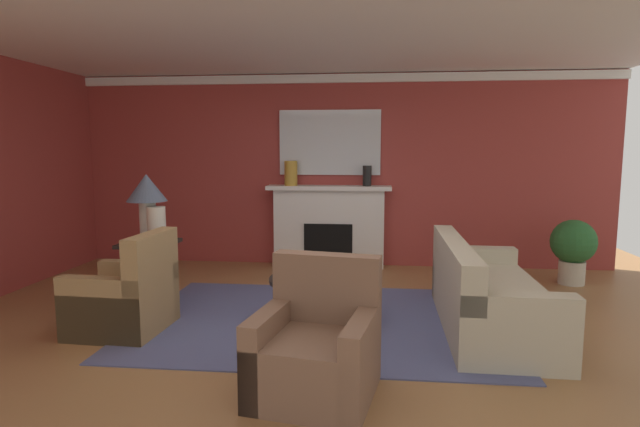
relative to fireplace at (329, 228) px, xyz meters
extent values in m
plane|color=olive|center=(0.04, -2.69, -0.57)|extent=(9.72, 9.72, 0.00)
cube|color=#9E3833|center=(0.04, 0.21, 0.84)|extent=(8.08, 0.12, 2.81)
cube|color=white|center=(0.04, -2.39, 2.27)|extent=(8.08, 6.28, 0.06)
cube|color=white|center=(0.04, 0.13, 2.16)|extent=(8.08, 0.08, 0.12)
cube|color=#4C517A|center=(0.12, -2.43, -0.56)|extent=(3.59, 2.52, 0.01)
cube|color=white|center=(0.00, 0.01, 0.00)|extent=(1.60, 0.25, 1.14)
cube|color=black|center=(0.00, -0.01, -0.22)|extent=(0.70, 0.26, 0.60)
cube|color=white|center=(0.00, -0.02, 0.60)|extent=(1.80, 0.35, 0.06)
cube|color=silver|center=(0.00, 0.12, 1.25)|extent=(1.48, 0.04, 0.94)
cube|color=#BCB299|center=(1.77, -2.48, -0.34)|extent=(0.94, 2.12, 0.45)
cube|color=#BCB299|center=(1.42, -2.48, 0.08)|extent=(0.24, 2.10, 0.40)
cube|color=#BCB299|center=(1.76, -3.43, -0.26)|extent=(0.90, 0.22, 0.62)
cube|color=#BCB299|center=(1.79, -1.53, -0.26)|extent=(0.90, 0.22, 0.62)
cube|color=#9E7A4C|center=(-1.72, -2.88, -0.35)|extent=(0.84, 0.84, 0.44)
cube|color=#9E7A4C|center=(-1.40, -2.90, 0.13)|extent=(0.20, 0.81, 0.51)
cube|color=#9E7A4C|center=(-1.71, -2.55, -0.27)|extent=(0.81, 0.18, 0.60)
cube|color=#9E7A4C|center=(-1.74, -3.21, -0.27)|extent=(0.81, 0.18, 0.60)
cube|color=brown|center=(0.25, -3.99, -0.35)|extent=(0.93, 0.93, 0.44)
cube|color=brown|center=(0.31, -3.67, 0.13)|extent=(0.82, 0.30, 0.51)
cube|color=brown|center=(-0.08, -3.93, -0.27)|extent=(0.28, 0.81, 0.60)
cube|color=brown|center=(0.57, -4.04, -0.27)|extent=(0.28, 0.81, 0.60)
cylinder|color=black|center=(0.12, -2.43, -0.14)|extent=(1.00, 1.00, 0.04)
cylinder|color=black|center=(0.12, -2.43, -0.36)|extent=(0.12, 0.12, 0.41)
cylinder|color=black|center=(0.12, -2.43, -0.55)|extent=(0.56, 0.56, 0.03)
cube|color=black|center=(-1.83, -2.01, 0.11)|extent=(0.56, 0.56, 0.04)
cube|color=black|center=(-1.83, -2.01, -0.24)|extent=(0.10, 0.10, 0.66)
cube|color=black|center=(-1.83, -2.01, -0.55)|extent=(0.45, 0.45, 0.04)
cylinder|color=beige|center=(-1.83, -2.01, 0.36)|extent=(0.18, 0.18, 0.45)
cone|color=#4C566B|center=(-1.83, -2.01, 0.73)|extent=(0.44, 0.44, 0.30)
cylinder|color=beige|center=(-1.68, -2.13, 0.34)|extent=(0.20, 0.20, 0.40)
cylinder|color=#B7892D|center=(-0.55, -0.05, 0.81)|extent=(0.19, 0.19, 0.36)
cylinder|color=black|center=(0.55, -0.05, 0.78)|extent=(0.13, 0.13, 0.29)
cube|color=navy|center=(0.28, -2.27, -0.09)|extent=(0.27, 0.21, 0.06)
cube|color=tan|center=(-0.03, -2.50, -0.04)|extent=(0.28, 0.24, 0.03)
cylinder|color=#BCB29E|center=(3.19, -0.67, -0.42)|extent=(0.32, 0.32, 0.30)
sphere|color=#28602D|center=(3.19, -0.67, -0.01)|extent=(0.56, 0.56, 0.56)
camera|label=1|loc=(0.64, -7.35, 1.15)|focal=28.58mm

